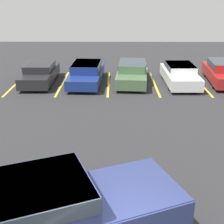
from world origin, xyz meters
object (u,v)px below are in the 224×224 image
(parked_sedan_d, at_px, (180,74))
(parked_sedan_e, at_px, (224,71))
(pickup_truck, at_px, (56,218))
(parked_sedan_c, at_px, (132,72))
(parked_sedan_a, at_px, (40,73))
(wheel_stop_curb, at_px, (135,69))
(parked_sedan_b, at_px, (87,72))

(parked_sedan_d, xyz_separation_m, parked_sedan_e, (2.75, 0.40, 0.05))
(pickup_truck, distance_m, parked_sedan_e, 15.45)
(parked_sedan_c, distance_m, parked_sedan_e, 5.58)
(parked_sedan_a, distance_m, wheel_stop_curb, 6.82)
(parked_sedan_d, height_order, parked_sedan_e, parked_sedan_e)
(parked_sedan_b, distance_m, parked_sedan_c, 2.74)
(parked_sedan_c, height_order, parked_sedan_d, parked_sedan_c)
(parked_sedan_a, bearing_deg, parked_sedan_b, 90.04)
(parked_sedan_e, height_order, wheel_stop_curb, parked_sedan_e)
(parked_sedan_a, xyz_separation_m, parked_sedan_b, (2.80, 0.02, 0.02))
(pickup_truck, distance_m, parked_sedan_c, 13.45)
(pickup_truck, xyz_separation_m, parked_sedan_e, (7.86, 13.30, -0.24))
(parked_sedan_d, relative_size, parked_sedan_e, 0.92)
(parked_sedan_a, bearing_deg, parked_sedan_e, 90.70)
(pickup_truck, xyz_separation_m, parked_sedan_d, (5.10, 12.90, -0.29))
(pickup_truck, distance_m, parked_sedan_a, 13.51)
(parked_sedan_b, xyz_separation_m, parked_sedan_c, (2.74, 0.13, 0.00))
(pickup_truck, height_order, parked_sedan_b, pickup_truck)
(pickup_truck, xyz_separation_m, parked_sedan_c, (2.28, 13.25, -0.27))
(parked_sedan_b, bearing_deg, parked_sedan_c, 95.54)
(parked_sedan_e, distance_m, wheel_stop_curb, 6.02)
(parked_sedan_a, height_order, wheel_stop_curb, parked_sedan_a)
(parked_sedan_a, relative_size, parked_sedan_c, 0.90)
(parked_sedan_b, height_order, parked_sedan_c, parked_sedan_c)
(parked_sedan_c, relative_size, parked_sedan_d, 1.10)
(parked_sedan_b, bearing_deg, pickup_truck, 4.81)
(wheel_stop_curb, bearing_deg, pickup_truck, -99.38)
(parked_sedan_b, distance_m, parked_sedan_e, 8.32)
(parked_sedan_d, height_order, wheel_stop_curb, parked_sedan_d)
(parked_sedan_d, bearing_deg, parked_sedan_b, -92.60)
(parked_sedan_c, bearing_deg, parked_sedan_a, -83.61)
(parked_sedan_a, relative_size, parked_sedan_e, 0.92)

